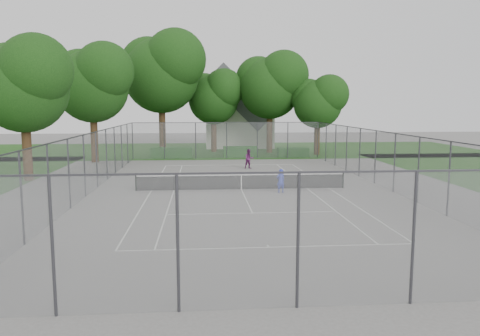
{
  "coord_description": "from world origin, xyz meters",
  "views": [
    {
      "loc": [
        -2.38,
        -28.23,
        5.14
      ],
      "look_at": [
        0.0,
        1.0,
        1.2
      ],
      "focal_mm": 35.0,
      "sensor_mm": 36.0,
      "label": 1
    }
  ],
  "objects": [
    {
      "name": "woman_player",
      "position": [
        1.43,
        9.51,
        0.79
      ],
      "size": [
        0.9,
        0.78,
        1.59
      ],
      "primitive_type": "imported",
      "rotation": [
        0.0,
        0.0,
        0.26
      ],
      "color": "#62205A",
      "rests_on": "ground"
    },
    {
      "name": "hedge_left",
      "position": [
        -5.39,
        18.16,
        0.51
      ],
      "size": [
        4.06,
        1.22,
        1.02
      ],
      "primitive_type": "cube",
      "color": "#1C4E19",
      "rests_on": "ground"
    },
    {
      "name": "hedge_right",
      "position": [
        6.74,
        18.01,
        0.46
      ],
      "size": [
        3.06,
        1.12,
        0.92
      ],
      "primitive_type": "cube",
      "color": "#1C4E19",
      "rests_on": "ground"
    },
    {
      "name": "girl_player",
      "position": [
        2.24,
        -1.2,
        0.71
      ],
      "size": [
        0.59,
        0.47,
        1.41
      ],
      "primitive_type": "imported",
      "rotation": [
        0.0,
        0.0,
        3.42
      ],
      "color": "#2E3BAC",
      "rests_on": "ground"
    },
    {
      "name": "tree_side_back",
      "position": [
        -12.04,
        15.01,
        7.35
      ],
      "size": [
        7.44,
        6.79,
        10.69
      ],
      "color": "#372314",
      "rests_on": "ground"
    },
    {
      "name": "tree_far_midright",
      "position": [
        5.08,
        22.38,
        7.52
      ],
      "size": [
        7.62,
        6.95,
        10.95
      ],
      "color": "#372314",
      "rests_on": "ground"
    },
    {
      "name": "ground",
      "position": [
        0.0,
        0.0,
        0.0
      ],
      "size": [
        120.0,
        120.0,
        0.0
      ],
      "primitive_type": "plane",
      "color": "slate",
      "rests_on": "ground"
    },
    {
      "name": "tree_far_left",
      "position": [
        -6.43,
        21.55,
        8.86
      ],
      "size": [
        8.96,
        8.18,
        12.88
      ],
      "color": "#372314",
      "rests_on": "ground"
    },
    {
      "name": "tree_side_front",
      "position": [
        -14.27,
        4.69,
        6.75
      ],
      "size": [
        6.83,
        6.24,
        9.82
      ],
      "color": "#372314",
      "rests_on": "ground"
    },
    {
      "name": "tennis_net",
      "position": [
        0.0,
        0.0,
        0.51
      ],
      "size": [
        12.87,
        0.1,
        1.1
      ],
      "color": "black",
      "rests_on": "ground"
    },
    {
      "name": "tree_far_midleft",
      "position": [
        -0.99,
        23.8,
        6.26
      ],
      "size": [
        6.34,
        5.79,
        9.11
      ],
      "color": "#372314",
      "rests_on": "ground"
    },
    {
      "name": "grass_far",
      "position": [
        0.0,
        26.0,
        0.0
      ],
      "size": [
        60.0,
        20.0,
        0.0
      ],
      "primitive_type": "cube",
      "color": "#1C4614",
      "rests_on": "ground"
    },
    {
      "name": "house",
      "position": [
        2.18,
        29.73,
        4.05
      ],
      "size": [
        8.09,
        6.27,
        10.07
      ],
      "color": "beige",
      "rests_on": "ground"
    },
    {
      "name": "perimeter_fence",
      "position": [
        0.0,
        0.0,
        1.81
      ],
      "size": [
        18.08,
        34.08,
        3.52
      ],
      "color": "#38383D",
      "rests_on": "ground"
    },
    {
      "name": "court_markings",
      "position": [
        0.0,
        0.0,
        0.01
      ],
      "size": [
        11.03,
        23.83,
        0.01
      ],
      "color": "silver",
      "rests_on": "ground"
    },
    {
      "name": "hedge_mid",
      "position": [
        1.42,
        18.23,
        0.53
      ],
      "size": [
        3.38,
        0.97,
        1.06
      ],
      "primitive_type": "cube",
      "color": "#1C4E19",
      "rests_on": "ground"
    },
    {
      "name": "tree_far_right",
      "position": [
        9.71,
        19.85,
        5.69
      ],
      "size": [
        5.77,
        5.26,
        8.29
      ],
      "color": "#372314",
      "rests_on": "ground"
    }
  ]
}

